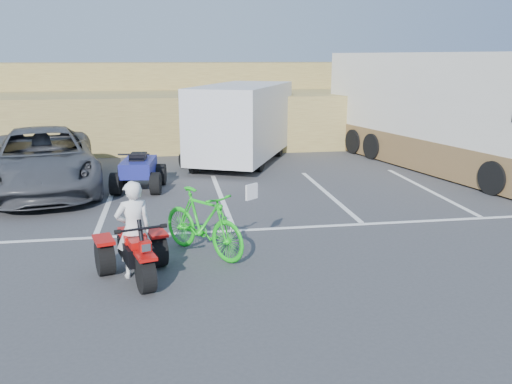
{
  "coord_description": "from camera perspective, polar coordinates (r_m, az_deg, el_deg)",
  "views": [
    {
      "loc": [
        -1.22,
        -7.84,
        3.4
      ],
      "look_at": [
        0.3,
        1.55,
        1.0
      ],
      "focal_mm": 38.0,
      "sensor_mm": 36.0,
      "label": 1
    }
  ],
  "objects": [
    {
      "name": "ground",
      "position": [
        8.63,
        -0.35,
        -9.03
      ],
      "size": [
        100.0,
        100.0,
        0.0
      ],
      "primitive_type": "plane",
      "color": "#3C3C3F",
      "rests_on": "ground"
    },
    {
      "name": "red_trike_atv",
      "position": [
        8.78,
        -12.27,
        -8.96
      ],
      "size": [
        1.5,
        1.76,
        0.98
      ],
      "primitive_type": null,
      "rotation": [
        0.0,
        0.0,
        0.28
      ],
      "color": "#B30D0A",
      "rests_on": "ground"
    },
    {
      "name": "parking_stripes",
      "position": [
        12.56,
        0.7,
        -1.53
      ],
      "size": [
        28.0,
        5.16,
        0.01
      ],
      "color": "white",
      "rests_on": "ground"
    },
    {
      "name": "green_dirt_bike",
      "position": [
        9.45,
        -5.6,
        -3.21
      ],
      "size": [
        1.65,
        1.87,
        1.18
      ],
      "primitive_type": "imported",
      "rotation": [
        0.0,
        0.0,
        0.67
      ],
      "color": "#14BF19",
      "rests_on": "ground"
    },
    {
      "name": "rider",
      "position": [
        8.65,
        -12.77,
        -3.86
      ],
      "size": [
        0.65,
        0.51,
        1.55
      ],
      "primitive_type": "imported",
      "rotation": [
        0.0,
        0.0,
        3.42
      ],
      "color": "white",
      "rests_on": "ground"
    },
    {
      "name": "grey_pickup",
      "position": [
        15.01,
        -21.54,
        3.17
      ],
      "size": [
        3.69,
        6.11,
        1.59
      ],
      "primitive_type": "imported",
      "rotation": [
        0.0,
        0.0,
        0.2
      ],
      "color": "#414248",
      "rests_on": "ground"
    },
    {
      "name": "quad_atv_green",
      "position": [
        16.75,
        -5.82,
        2.37
      ],
      "size": [
        1.33,
        1.55,
        0.86
      ],
      "primitive_type": null,
      "rotation": [
        0.0,
        0.0,
        0.3
      ],
      "color": "#166322",
      "rests_on": "ground"
    },
    {
      "name": "rv_motorhome",
      "position": [
        17.82,
        19.04,
        7.26
      ],
      "size": [
        4.57,
        9.88,
        3.45
      ],
      "rotation": [
        0.0,
        0.0,
        0.23
      ],
      "color": "silver",
      "rests_on": "ground"
    },
    {
      "name": "cargo_trailer",
      "position": [
        17.7,
        -1.42,
        7.51
      ],
      "size": [
        4.15,
        5.77,
        2.5
      ],
      "rotation": [
        0.0,
        0.0,
        -0.42
      ],
      "color": "silver",
      "rests_on": "ground"
    },
    {
      "name": "quad_atv_blue",
      "position": [
        14.48,
        -12.12,
        0.26
      ],
      "size": [
        1.41,
        1.77,
        1.07
      ],
      "primitive_type": null,
      "rotation": [
        0.0,
        0.0,
        -0.12
      ],
      "color": "navy",
      "rests_on": "ground"
    },
    {
      "name": "grass_embankment",
      "position": [
        23.44,
        -6.26,
        9.23
      ],
      "size": [
        40.0,
        8.5,
        3.1
      ],
      "color": "olive",
      "rests_on": "ground"
    }
  ]
}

